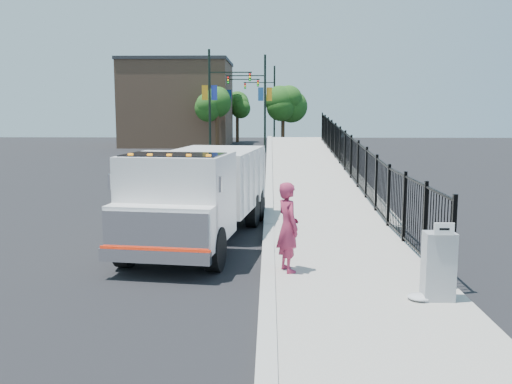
{
  "coord_description": "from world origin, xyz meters",
  "views": [
    {
      "loc": [
        0.04,
        -12.75,
        3.56
      ],
      "look_at": [
        -0.33,
        2.0,
        1.42
      ],
      "focal_mm": 40.0,
      "sensor_mm": 36.0,
      "label": 1
    }
  ],
  "objects": [
    {
      "name": "light_pole_1",
      "position": [
        -0.7,
        35.0,
        4.36
      ],
      "size": [
        3.78,
        0.22,
        8.0
      ],
      "color": "black",
      "rests_on": "ground"
    },
    {
      "name": "sidewalk",
      "position": [
        1.93,
        -2.0,
        0.06
      ],
      "size": [
        3.55,
        12.0,
        0.12
      ],
      "primitive_type": "cube",
      "color": "#9E998E",
      "rests_on": "ground"
    },
    {
      "name": "building",
      "position": [
        -9.0,
        44.0,
        4.0
      ],
      "size": [
        10.0,
        10.0,
        8.0
      ],
      "primitive_type": "cube",
      "color": "#8C664C",
      "rests_on": "ground"
    },
    {
      "name": "tree_0",
      "position": [
        -4.57,
        37.06,
        3.95
      ],
      "size": [
        2.66,
        2.66,
        5.33
      ],
      "color": "#382314",
      "rests_on": "ground"
    },
    {
      "name": "ground",
      "position": [
        0.0,
        0.0,
        0.0
      ],
      "size": [
        120.0,
        120.0,
        0.0
      ],
      "primitive_type": "plane",
      "color": "black",
      "rests_on": "ground"
    },
    {
      "name": "truck",
      "position": [
        -1.84,
        2.23,
        1.45
      ],
      "size": [
        3.42,
        7.8,
        2.58
      ],
      "rotation": [
        0.0,
        0.0,
        -0.14
      ],
      "color": "black",
      "rests_on": "ground"
    },
    {
      "name": "tree_1",
      "position": [
        1.25,
        41.73,
        3.96
      ],
      "size": [
        2.84,
        2.84,
        5.42
      ],
      "color": "#382314",
      "rests_on": "ground"
    },
    {
      "name": "iron_fence",
      "position": [
        3.55,
        12.0,
        0.9
      ],
      "size": [
        0.1,
        28.0,
        1.8
      ],
      "primitive_type": "cube",
      "color": "black",
      "rests_on": "ground"
    },
    {
      "name": "worker",
      "position": [
        0.42,
        -0.87,
        1.08
      ],
      "size": [
        0.68,
        0.82,
        1.92
      ],
      "primitive_type": "imported",
      "rotation": [
        0.0,
        0.0,
        1.95
      ],
      "color": "#982847",
      "rests_on": "sidewalk"
    },
    {
      "name": "curb",
      "position": [
        0.0,
        -2.0,
        0.08
      ],
      "size": [
        0.3,
        12.0,
        0.16
      ],
      "primitive_type": "cube",
      "color": "#ADAAA3",
      "rests_on": "ground"
    },
    {
      "name": "arrow_sign",
      "position": [
        3.1,
        -2.87,
        1.48
      ],
      "size": [
        0.35,
        0.04,
        0.22
      ],
      "primitive_type": "cube",
      "color": "white",
      "rests_on": "utility_cabinet"
    },
    {
      "name": "light_pole_0",
      "position": [
        -4.23,
        30.65,
        4.36
      ],
      "size": [
        3.77,
        0.22,
        8.0
      ],
      "color": "black",
      "rests_on": "ground"
    },
    {
      "name": "light_pole_2",
      "position": [
        -3.84,
        40.8,
        4.36
      ],
      "size": [
        3.77,
        0.22,
        8.0
      ],
      "color": "black",
      "rests_on": "ground"
    },
    {
      "name": "utility_cabinet",
      "position": [
        3.1,
        -2.65,
        0.75
      ],
      "size": [
        0.55,
        0.4,
        1.25
      ],
      "primitive_type": "cube",
      "color": "gray",
      "rests_on": "sidewalk"
    },
    {
      "name": "ramp",
      "position": [
        2.12,
        16.0,
        0.0
      ],
      "size": [
        3.95,
        24.06,
        3.19
      ],
      "primitive_type": "cube",
      "rotation": [
        0.06,
        0.0,
        0.0
      ],
      "color": "#9E998E",
      "rests_on": "ground"
    },
    {
      "name": "tree_2",
      "position": [
        -3.55,
        49.91,
        3.94
      ],
      "size": [
        2.55,
        2.55,
        5.28
      ],
      "color": "#382314",
      "rests_on": "ground"
    },
    {
      "name": "debris",
      "position": [
        2.77,
        -2.68,
        0.17
      ],
      "size": [
        0.43,
        0.43,
        0.11
      ],
      "primitive_type": "ellipsoid",
      "color": "silver",
      "rests_on": "sidewalk"
    },
    {
      "name": "light_pole_3",
      "position": [
        0.16,
        47.2,
        4.36
      ],
      "size": [
        3.78,
        0.22,
        8.0
      ],
      "color": "black",
      "rests_on": "ground"
    }
  ]
}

